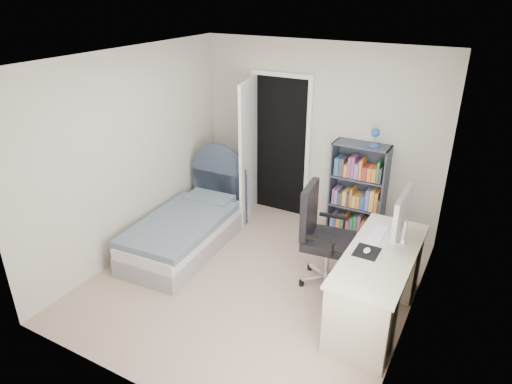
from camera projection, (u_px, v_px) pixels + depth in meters
The scene contains 8 objects.
room_shell at pixel (253, 182), 4.77m from camera, with size 3.50×3.70×2.60m.
door at pixel (260, 148), 6.40m from camera, with size 0.92×0.81×2.06m.
bed at pixel (188, 228), 5.90m from camera, with size 0.99×1.92×1.15m.
nightstand at pixel (235, 181), 6.92m from camera, with size 0.41×0.41×0.61m.
floor_lamp at pixel (248, 177), 6.67m from camera, with size 0.20×0.20×1.38m.
bookcase at pixel (358, 194), 6.06m from camera, with size 0.72×0.31×1.52m.
desk at pixel (378, 282), 4.56m from camera, with size 0.63×1.58×1.30m.
office_chair at pixel (320, 231), 5.03m from camera, with size 0.63×0.64×1.18m.
Camera 1 is at (2.14, -3.82, 3.14)m, focal length 32.00 mm.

